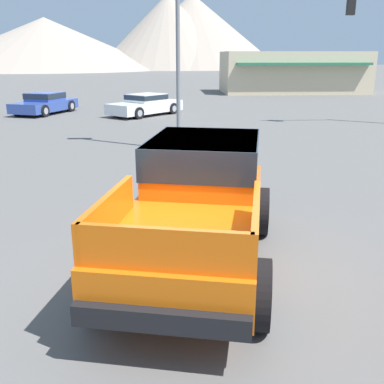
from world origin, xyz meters
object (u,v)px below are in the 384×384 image
orange_pickup_truck (200,194)px  parked_car_blue (45,103)px  street_lamp_post (178,7)px  parked_car_white (146,104)px

orange_pickup_truck → parked_car_blue: orange_pickup_truck is taller
orange_pickup_truck → street_lamp_post: size_ratio=0.70×
orange_pickup_truck → parked_car_white: size_ratio=1.23×
orange_pickup_truck → street_lamp_post: 9.60m
parked_car_white → parked_car_blue: bearing=31.7°
parked_car_white → orange_pickup_truck: bearing=137.2°
parked_car_white → street_lamp_post: 10.75m
parked_car_white → street_lamp_post: street_lamp_post is taller
orange_pickup_truck → parked_car_white: bearing=107.2°
orange_pickup_truck → street_lamp_post: bearing=102.6°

